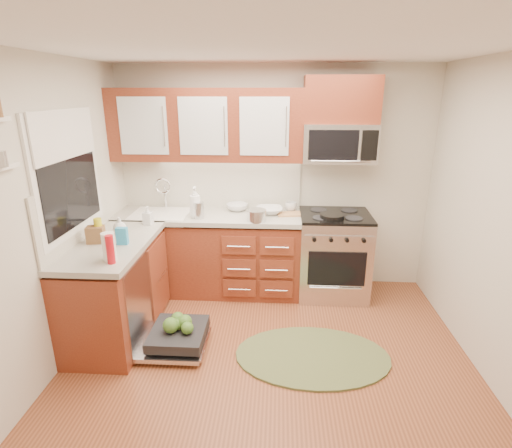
# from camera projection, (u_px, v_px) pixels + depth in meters

# --- Properties ---
(floor) EXTENTS (3.50, 3.50, 0.00)m
(floor) POSITION_uv_depth(u_px,v_px,m) (268.00, 373.00, 3.31)
(floor) COLOR brown
(floor) RESTS_ON ground
(ceiling) EXTENTS (3.50, 3.50, 0.00)m
(ceiling) POSITION_uv_depth(u_px,v_px,m) (272.00, 44.00, 2.51)
(ceiling) COLOR white
(ceiling) RESTS_ON ground
(wall_back) EXTENTS (3.50, 0.04, 2.50)m
(wall_back) POSITION_uv_depth(u_px,v_px,m) (274.00, 180.00, 4.57)
(wall_back) COLOR beige
(wall_back) RESTS_ON ground
(wall_front) EXTENTS (3.50, 0.04, 2.50)m
(wall_front) POSITION_uv_depth(u_px,v_px,m) (255.00, 416.00, 1.25)
(wall_front) COLOR beige
(wall_front) RESTS_ON ground
(wall_left) EXTENTS (0.04, 3.50, 2.50)m
(wall_left) POSITION_uv_depth(u_px,v_px,m) (38.00, 226.00, 3.01)
(wall_left) COLOR beige
(wall_left) RESTS_ON ground
(base_cabinet_back) EXTENTS (2.05, 0.60, 0.85)m
(base_cabinet_back) POSITION_uv_depth(u_px,v_px,m) (209.00, 255.00, 4.59)
(base_cabinet_back) COLOR maroon
(base_cabinet_back) RESTS_ON ground
(base_cabinet_left) EXTENTS (0.60, 1.25, 0.85)m
(base_cabinet_left) POSITION_uv_depth(u_px,v_px,m) (116.00, 292.00, 3.75)
(base_cabinet_left) COLOR maroon
(base_cabinet_left) RESTS_ON ground
(countertop_back) EXTENTS (2.07, 0.64, 0.05)m
(countertop_back) POSITION_uv_depth(u_px,v_px,m) (208.00, 216.00, 4.43)
(countertop_back) COLOR #A29F94
(countertop_back) RESTS_ON base_cabinet_back
(countertop_left) EXTENTS (0.64, 1.27, 0.05)m
(countertop_left) POSITION_uv_depth(u_px,v_px,m) (112.00, 245.00, 3.60)
(countertop_left) COLOR #A29F94
(countertop_left) RESTS_ON base_cabinet_left
(backsplash_back) EXTENTS (2.05, 0.02, 0.57)m
(backsplash_back) POSITION_uv_depth(u_px,v_px,m) (211.00, 183.00, 4.61)
(backsplash_back) COLOR silver
(backsplash_back) RESTS_ON ground
(backsplash_left) EXTENTS (0.02, 1.25, 0.57)m
(backsplash_left) POSITION_uv_depth(u_px,v_px,m) (75.00, 211.00, 3.52)
(backsplash_left) COLOR silver
(backsplash_left) RESTS_ON ground
(upper_cabinets) EXTENTS (2.05, 0.35, 0.75)m
(upper_cabinets) POSITION_uv_depth(u_px,v_px,m) (206.00, 125.00, 4.24)
(upper_cabinets) COLOR maroon
(upper_cabinets) RESTS_ON ground
(cabinet_over_mw) EXTENTS (0.76, 0.35, 0.47)m
(cabinet_over_mw) POSITION_uv_depth(u_px,v_px,m) (341.00, 100.00, 4.08)
(cabinet_over_mw) COLOR maroon
(cabinet_over_mw) RESTS_ON ground
(range) EXTENTS (0.76, 0.64, 0.95)m
(range) POSITION_uv_depth(u_px,v_px,m) (333.00, 255.00, 4.47)
(range) COLOR silver
(range) RESTS_ON ground
(microwave) EXTENTS (0.76, 0.38, 0.40)m
(microwave) POSITION_uv_depth(u_px,v_px,m) (339.00, 143.00, 4.20)
(microwave) COLOR silver
(microwave) RESTS_ON ground
(sink) EXTENTS (0.62, 0.50, 0.26)m
(sink) POSITION_uv_depth(u_px,v_px,m) (161.00, 224.00, 4.47)
(sink) COLOR white
(sink) RESTS_ON ground
(dishwasher) EXTENTS (0.70, 0.60, 0.20)m
(dishwasher) POSITION_uv_depth(u_px,v_px,m) (174.00, 338.00, 3.61)
(dishwasher) COLOR silver
(dishwasher) RESTS_ON ground
(window) EXTENTS (0.03, 1.05, 1.05)m
(window) POSITION_uv_depth(u_px,v_px,m) (68.00, 174.00, 3.39)
(window) COLOR white
(window) RESTS_ON ground
(window_blind) EXTENTS (0.02, 0.96, 0.40)m
(window_blind) POSITION_uv_depth(u_px,v_px,m) (65.00, 134.00, 3.28)
(window_blind) COLOR white
(window_blind) RESTS_ON ground
(rug) EXTENTS (1.60, 1.36, 0.02)m
(rug) POSITION_uv_depth(u_px,v_px,m) (312.00, 356.00, 3.50)
(rug) COLOR #5A6539
(rug) RESTS_ON ground
(skillet) EXTENTS (0.27, 0.27, 0.05)m
(skillet) POSITION_uv_depth(u_px,v_px,m) (332.00, 216.00, 4.17)
(skillet) COLOR black
(skillet) RESTS_ON range
(stock_pot) EXTENTS (0.24, 0.24, 0.12)m
(stock_pot) POSITION_uv_depth(u_px,v_px,m) (257.00, 215.00, 4.16)
(stock_pot) COLOR silver
(stock_pot) RESTS_ON countertop_back
(cutting_board) EXTENTS (0.28, 0.20, 0.02)m
(cutting_board) POSITION_uv_depth(u_px,v_px,m) (289.00, 214.00, 4.38)
(cutting_board) COLOR tan
(cutting_board) RESTS_ON countertop_back
(canister) EXTENTS (0.13, 0.13, 0.18)m
(canister) POSITION_uv_depth(u_px,v_px,m) (199.00, 210.00, 4.24)
(canister) COLOR silver
(canister) RESTS_ON countertop_back
(paper_towel_roll) EXTENTS (0.13, 0.13, 0.23)m
(paper_towel_roll) POSITION_uv_depth(u_px,v_px,m) (109.00, 247.00, 3.18)
(paper_towel_roll) COLOR white
(paper_towel_roll) RESTS_ON countertop_left
(mustard_bottle) EXTENTS (0.09, 0.09, 0.22)m
(mustard_bottle) POSITION_uv_depth(u_px,v_px,m) (99.00, 230.00, 3.58)
(mustard_bottle) COLOR yellow
(mustard_bottle) RESTS_ON countertop_left
(red_bottle) EXTENTS (0.06, 0.06, 0.23)m
(red_bottle) POSITION_uv_depth(u_px,v_px,m) (110.00, 249.00, 3.12)
(red_bottle) COLOR red
(red_bottle) RESTS_ON countertop_left
(wooden_box) EXTENTS (0.17, 0.13, 0.15)m
(wooden_box) POSITION_uv_depth(u_px,v_px,m) (96.00, 235.00, 3.56)
(wooden_box) COLOR brown
(wooden_box) RESTS_ON countertop_left
(blue_carton) EXTENTS (0.10, 0.06, 0.15)m
(blue_carton) POSITION_uv_depth(u_px,v_px,m) (122.00, 236.00, 3.52)
(blue_carton) COLOR #2889BD
(blue_carton) RESTS_ON countertop_left
(bowl_a) EXTENTS (0.32, 0.32, 0.07)m
(bowl_a) POSITION_uv_depth(u_px,v_px,m) (269.00, 210.00, 4.42)
(bowl_a) COLOR #999999
(bowl_a) RESTS_ON countertop_back
(bowl_b) EXTENTS (0.28, 0.28, 0.08)m
(bowl_b) POSITION_uv_depth(u_px,v_px,m) (237.00, 207.00, 4.54)
(bowl_b) COLOR #999999
(bowl_b) RESTS_ON countertop_back
(cup) EXTENTS (0.14, 0.14, 0.10)m
(cup) POSITION_uv_depth(u_px,v_px,m) (291.00, 207.00, 4.51)
(cup) COLOR #999999
(cup) RESTS_ON countertop_back
(soap_bottle_a) EXTENTS (0.14, 0.14, 0.34)m
(soap_bottle_a) POSITION_uv_depth(u_px,v_px,m) (195.00, 202.00, 4.24)
(soap_bottle_a) COLOR #999999
(soap_bottle_a) RESTS_ON countertop_back
(soap_bottle_b) EXTENTS (0.10, 0.10, 0.19)m
(soap_bottle_b) POSITION_uv_depth(u_px,v_px,m) (148.00, 215.00, 4.05)
(soap_bottle_b) COLOR #999999
(soap_bottle_b) RESTS_ON countertop_left
(soap_bottle_c) EXTENTS (0.16, 0.16, 0.16)m
(soap_bottle_c) POSITION_uv_depth(u_px,v_px,m) (120.00, 226.00, 3.79)
(soap_bottle_c) COLOR #999999
(soap_bottle_c) RESTS_ON countertop_left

